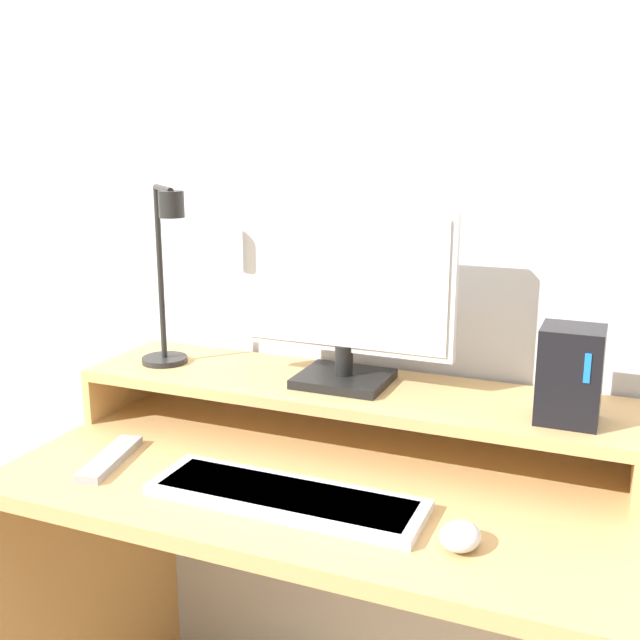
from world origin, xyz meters
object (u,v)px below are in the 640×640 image
desk_lamp (166,278)px  router_dock (570,375)px  keyboard (285,497)px  remote_control (110,458)px  monitor (345,295)px  mouse (460,536)px

desk_lamp → router_dock: (0.79, 0.02, -0.11)m
keyboard → remote_control: 0.37m
monitor → router_dock: (0.43, -0.04, -0.10)m
router_dock → desk_lamp: bearing=-178.8°
desk_lamp → keyboard: size_ratio=0.81×
monitor → router_dock: bearing=-5.7°
monitor → remote_control: (-0.36, -0.28, -0.29)m
router_dock → monitor: bearing=174.3°
keyboard → desk_lamp: bearing=147.8°
router_dock → remote_control: (-0.78, -0.24, -0.19)m
remote_control → router_dock: bearing=16.7°
monitor → desk_lamp: (-0.37, -0.06, 0.02)m
desk_lamp → keyboard: desk_lamp is taller
monitor → mouse: bearing=-46.2°
monitor → mouse: size_ratio=5.64×
mouse → remote_control: bearing=176.4°
keyboard → mouse: (0.30, -0.03, 0.01)m
router_dock → remote_control: 0.84m
keyboard → mouse: 0.30m
mouse → remote_control: mouse is taller
router_dock → keyboard: size_ratio=0.35×
desk_lamp → keyboard: bearing=-32.2°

